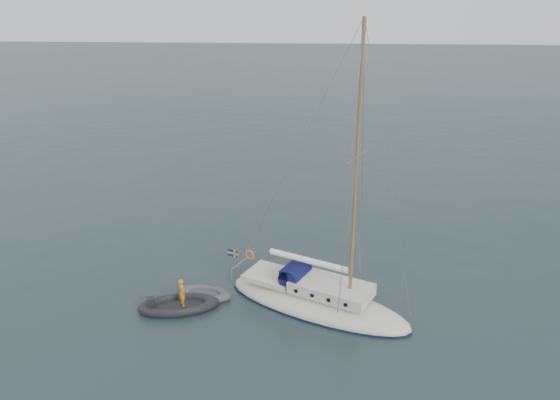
{
  "coord_description": "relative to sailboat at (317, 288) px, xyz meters",
  "views": [
    {
      "loc": [
        0.9,
        -26.19,
        15.06
      ],
      "look_at": [
        -1.1,
        0.0,
        5.01
      ],
      "focal_mm": 35.0,
      "sensor_mm": 36.0,
      "label": 1
    }
  ],
  "objects": [
    {
      "name": "ground",
      "position": [
        -0.95,
        2.07,
        -1.12
      ],
      "size": [
        300.0,
        300.0,
        0.0
      ],
      "primitive_type": "plane",
      "color": "black",
      "rests_on": "ground"
    },
    {
      "name": "rib",
      "position": [
        -7.0,
        -0.7,
        -0.86
      ],
      "size": [
        4.07,
        1.85,
        1.69
      ],
      "rotation": [
        0.0,
        0.0,
        0.27
      ],
      "color": "black",
      "rests_on": "ground"
    },
    {
      "name": "dinghy",
      "position": [
        -5.92,
        0.57,
        -0.94
      ],
      "size": [
        2.92,
        1.32,
        0.42
      ],
      "rotation": [
        0.0,
        0.0,
        -0.19
      ],
      "color": "#4D4D52",
      "rests_on": "ground"
    },
    {
      "name": "sailboat",
      "position": [
        0.0,
        0.0,
        0.0
      ],
      "size": [
        10.39,
        3.11,
        14.79
      ],
      "rotation": [
        0.0,
        0.0,
        -0.44
      ],
      "color": "beige",
      "rests_on": "ground"
    }
  ]
}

